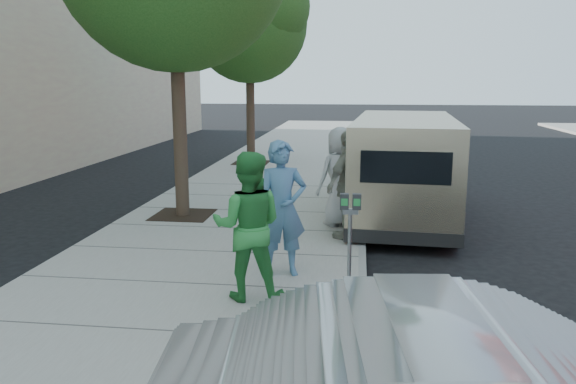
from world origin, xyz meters
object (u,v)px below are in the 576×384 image
at_px(person_gray_shirt, 341,177).
at_px(person_green_shirt, 248,226).
at_px(tree_far, 251,19).
at_px(van, 404,166).
at_px(parking_meter, 350,221).
at_px(person_striped_polo, 350,185).
at_px(person_officer, 282,209).

bearing_deg(person_gray_shirt, person_green_shirt, 42.81).
height_order(tree_far, van, tree_far).
bearing_deg(person_green_shirt, tree_far, -84.12).
bearing_deg(van, person_green_shirt, -110.16).
bearing_deg(person_gray_shirt, parking_meter, 61.88).
height_order(parking_meter, person_striped_polo, person_striped_polo).
bearing_deg(parking_meter, person_gray_shirt, 91.70).
relative_size(tree_far, van, 1.09).
bearing_deg(van, person_striped_polo, -112.36).
height_order(person_green_shirt, person_gray_shirt, person_gray_shirt).
height_order(person_green_shirt, person_striped_polo, person_striped_polo).
xyz_separation_m(person_green_shirt, person_striped_polo, (1.24, 3.00, 0.01)).
bearing_deg(person_striped_polo, person_green_shirt, 16.31).
relative_size(van, person_officer, 3.04).
bearing_deg(tree_far, parking_meter, -73.06).
xyz_separation_m(tree_far, person_green_shirt, (2.21, -11.90, -3.77)).
bearing_deg(person_striped_polo, person_officer, 14.36).
height_order(tree_far, person_striped_polo, tree_far).
xyz_separation_m(parking_meter, van, (1.06, 4.83, 0.03)).
xyz_separation_m(parking_meter, person_green_shirt, (-1.29, -0.40, -0.01)).
distance_m(parking_meter, person_green_shirt, 1.35).
distance_m(tree_far, parking_meter, 12.60).
distance_m(person_officer, person_green_shirt, 0.99).
relative_size(person_gray_shirt, person_striped_polo, 0.99).
bearing_deg(person_green_shirt, van, -118.84).
height_order(van, person_gray_shirt, van).
bearing_deg(tree_far, person_officer, -77.04).
height_order(parking_meter, person_gray_shirt, person_gray_shirt).
relative_size(parking_meter, person_striped_polo, 0.69).
bearing_deg(van, person_officer, -111.44).
height_order(person_officer, person_striped_polo, person_officer).
bearing_deg(parking_meter, person_green_shirt, -165.00).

